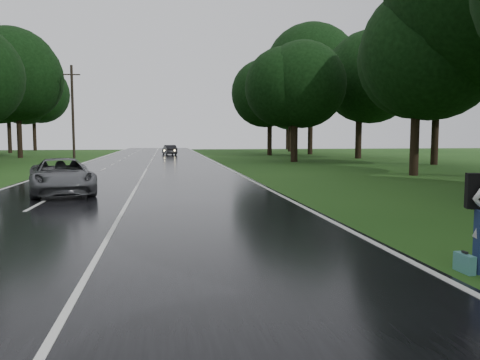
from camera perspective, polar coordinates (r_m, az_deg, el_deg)
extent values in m
plane|color=#224A16|center=(9.00, -17.42, -10.15)|extent=(160.00, 160.00, 0.00)
cube|color=black|center=(28.71, -11.62, 0.49)|extent=(12.00, 140.00, 0.04)
cube|color=silver|center=(28.71, -11.62, 0.54)|extent=(0.12, 140.00, 0.01)
imported|color=#505155|center=(20.47, -20.72, 0.44)|extent=(3.60, 5.59, 1.43)
imported|color=black|center=(60.66, -8.50, 3.60)|extent=(1.96, 3.97, 1.25)
cube|color=black|center=(9.30, 26.91, -1.19)|extent=(0.50, 0.38, 0.62)
cube|color=teal|center=(9.19, 25.42, -9.04)|extent=(0.14, 0.46, 0.33)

